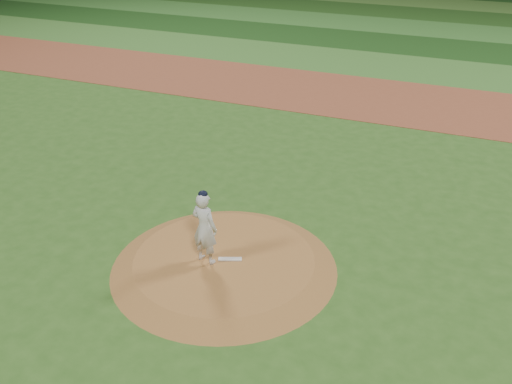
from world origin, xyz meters
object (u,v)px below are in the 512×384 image
at_px(pitching_rubber, 230,259).
at_px(pitchers_mound, 224,263).
at_px(rosin_bag, 208,227).
at_px(pitcher_on_mound, 205,228).

bearing_deg(pitching_rubber, pitchers_mound, 164.50).
xyz_separation_m(rosin_bag, pitcher_on_mound, (0.64, -1.33, 0.90)).
bearing_deg(pitching_rubber, pitcher_on_mound, -175.59).
relative_size(pitching_rubber, rosin_bag, 4.45).
height_order(rosin_bag, pitcher_on_mound, pitcher_on_mound).
height_order(pitching_rubber, pitcher_on_mound, pitcher_on_mound).
bearing_deg(pitcher_on_mound, pitching_rubber, 27.05).
relative_size(pitchers_mound, rosin_bag, 43.11).
bearing_deg(pitching_rubber, rosin_bag, 114.38).
height_order(pitchers_mound, rosin_bag, rosin_bag).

